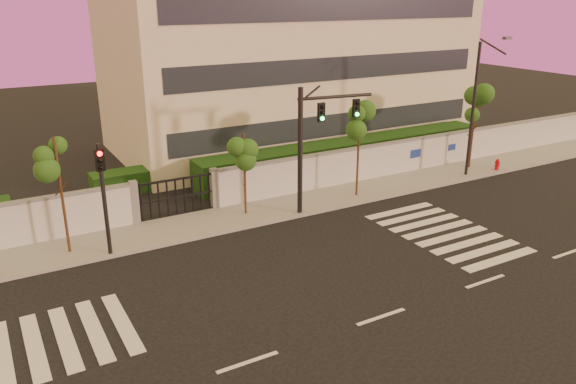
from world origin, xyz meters
The scene contains 14 objects.
ground centered at (0.00, 0.00, 0.00)m, with size 120.00×120.00×0.00m, color black.
sidewalk centered at (0.00, 10.50, 0.07)m, with size 60.00×3.00×0.15m, color gray.
perimeter_wall centered at (0.10, 12.00, 1.07)m, with size 60.00×0.36×2.20m.
hedge_row centered at (1.17, 14.74, 0.82)m, with size 41.00×4.25×1.80m.
institutional_building centered at (9.00, 21.99, 6.16)m, with size 24.40×12.40×12.25m.
road_markings centered at (-1.58, 3.76, 0.01)m, with size 57.00×7.62×0.02m.
street_tree_c centered at (-8.26, 10.27, 3.71)m, with size 1.46×1.16×5.05m.
street_tree_d centered at (0.01, 10.55, 3.05)m, with size 1.31×1.04×4.14m.
street_tree_e centered at (6.31, 10.01, 3.67)m, with size 1.39×1.11×4.99m.
street_tree_f centered at (15.42, 10.69, 3.72)m, with size 1.61×1.28×5.06m.
traffic_signal_main centered at (3.15, 9.30, 3.98)m, with size 3.97×0.72×6.29m.
traffic_signal_secondary centered at (-6.85, 9.21, 3.07)m, with size 0.38×0.35×4.83m.
streetlight_east centered at (14.10, 9.51, 4.43)m, with size 0.49×1.97×8.19m.
fire_hydrant centered at (16.45, 9.42, 0.42)m, with size 0.33×0.31×0.83m.
Camera 1 is at (-10.89, -12.73, 10.31)m, focal length 35.00 mm.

